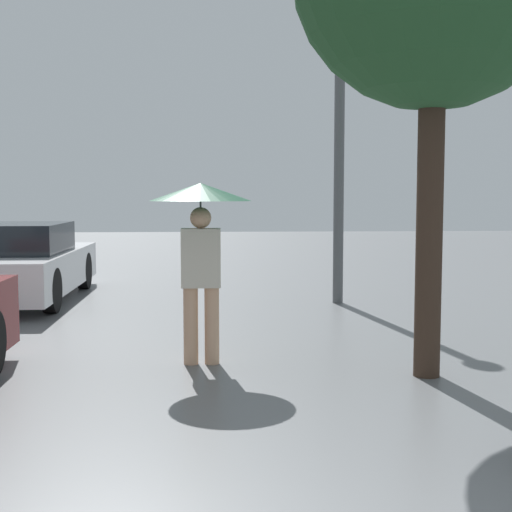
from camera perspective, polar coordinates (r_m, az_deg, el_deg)
pedestrian at (r=7.03m, az=-4.45°, el=2.77°), size 1.01×1.01×1.80m
parked_car_farthest at (r=11.95m, az=-18.37°, el=-0.61°), size 1.71×4.27×1.24m
street_lamp at (r=11.15m, az=6.69°, el=10.74°), size 0.36×0.36×4.58m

